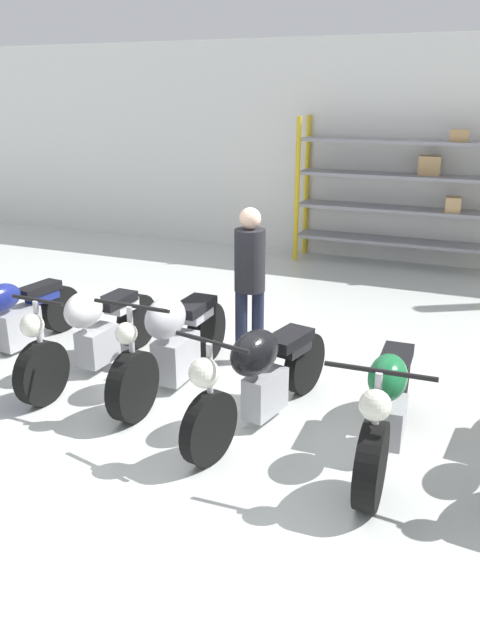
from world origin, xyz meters
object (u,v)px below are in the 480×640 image
(motorcycle_silver, at_px, (173,343))
(motorcycle_green, at_px, (387,406))
(motorcycle_blue, at_px, (12,318))
(motorcycle_white, at_px, (92,332))
(motorcycle_black, at_px, (260,374))
(shelving_rack, at_px, (399,190))
(person_browsing, at_px, (250,274))

(motorcycle_silver, relative_size, motorcycle_green, 1.04)
(motorcycle_blue, relative_size, motorcycle_silver, 0.96)
(motorcycle_green, bearing_deg, motorcycle_white, -100.24)
(motorcycle_blue, relative_size, motorcycle_white, 0.92)
(motorcycle_silver, bearing_deg, motorcycle_black, 70.82)
(shelving_rack, distance_m, motorcycle_white, 5.93)
(motorcycle_blue, xyz_separation_m, motorcycle_white, (1.18, -0.15, 0.07))
(motorcycle_green, bearing_deg, motorcycle_blue, -100.01)
(motorcycle_blue, height_order, person_browsing, person_browsing)
(motorcycle_silver, distance_m, motorcycle_black, 1.13)
(motorcycle_silver, height_order, motorcycle_green, motorcycle_silver)
(motorcycle_green, height_order, person_browsing, person_browsing)
(motorcycle_blue, height_order, motorcycle_green, motorcycle_green)
(motorcycle_silver, height_order, person_browsing, person_browsing)
(motorcycle_silver, bearing_deg, motorcycle_white, -86.77)
(shelving_rack, height_order, motorcycle_white, shelving_rack)
(motorcycle_blue, distance_m, motorcycle_silver, 2.10)
(motorcycle_black, xyz_separation_m, person_browsing, (-0.58, 1.22, 0.50))
(shelving_rack, xyz_separation_m, motorcycle_blue, (-3.32, -5.32, -0.87))
(motorcycle_black, height_order, person_browsing, person_browsing)
(motorcycle_white, height_order, person_browsing, person_browsing)
(shelving_rack, xyz_separation_m, motorcycle_black, (-0.17, -5.83, -0.77))
(motorcycle_silver, distance_m, person_browsing, 1.09)
(motorcycle_white, bearing_deg, motorcycle_blue, -94.63)
(motorcycle_silver, xyz_separation_m, motorcycle_black, (1.06, -0.39, 0.02))
(shelving_rack, xyz_separation_m, motorcycle_green, (0.92, -5.92, -0.81))
(motorcycle_blue, relative_size, motorcycle_green, 1.00)
(motorcycle_blue, bearing_deg, motorcycle_silver, 93.51)
(motorcycle_silver, xyz_separation_m, person_browsing, (0.47, 0.83, 0.52))
(motorcycle_green, xyz_separation_m, person_browsing, (-1.68, 1.31, 0.54))
(motorcycle_blue, height_order, motorcycle_white, motorcycle_white)
(motorcycle_white, distance_m, motorcycle_black, 2.00)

